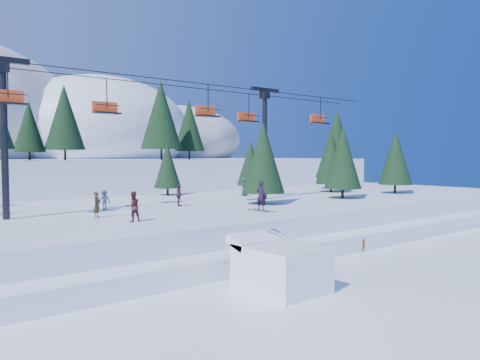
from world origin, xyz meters
TOP-DOWN VIEW (x-y plane):
  - ground at (0.00, 0.00)m, footprint 160.00×160.00m
  - mid_shelf at (0.00, 18.00)m, footprint 70.00×22.00m
  - berm at (0.00, 8.00)m, footprint 70.00×6.00m
  - jump_kicker at (-0.21, 2.02)m, footprint 3.23×4.42m
  - chairlift at (1.95, 18.05)m, footprint 46.00×3.21m
  - conifer_stand at (3.93, 19.27)m, footprint 61.90×17.55m
  - distant_skiers at (0.08, 17.63)m, footprint 30.59×10.81m
  - banner_near at (4.91, 5.10)m, footprint 2.85×0.30m
  - banner_far at (11.79, 5.27)m, footprint 2.79×0.68m

SIDE VIEW (x-z plane):
  - ground at x=0.00m, z-range 0.00..0.00m
  - banner_near at x=4.91m, z-range 0.09..0.99m
  - banner_far at x=11.79m, z-range 0.09..0.99m
  - berm at x=0.00m, z-range 0.00..1.10m
  - jump_kicker at x=-0.21m, z-range -1.45..3.84m
  - mid_shelf at x=0.00m, z-range 0.00..2.50m
  - distant_skiers at x=0.08m, z-range 2.42..4.30m
  - conifer_stand at x=3.93m, z-range 1.88..11.61m
  - chairlift at x=1.95m, z-range 4.18..14.46m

